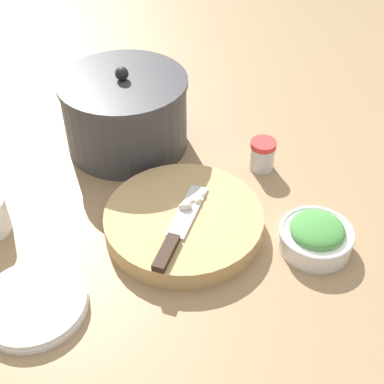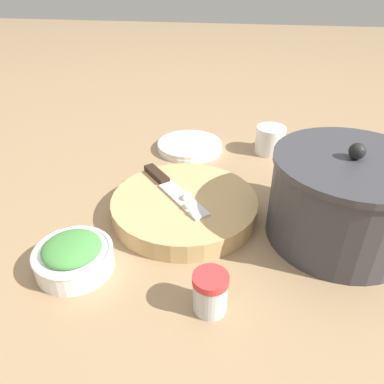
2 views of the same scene
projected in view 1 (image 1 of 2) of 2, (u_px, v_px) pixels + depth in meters
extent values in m
plane|color=#997A56|center=(189.00, 216.00, 1.03)|extent=(5.00, 5.00, 0.00)
cylinder|color=tan|center=(184.00, 221.00, 0.99)|extent=(0.30, 0.30, 0.04)
cube|color=black|center=(166.00, 253.00, 0.90)|extent=(0.08, 0.07, 0.01)
cube|color=silver|center=(188.00, 211.00, 0.98)|extent=(0.13, 0.12, 0.01)
ellipsoid|color=silver|center=(203.00, 193.00, 1.02)|extent=(0.02, 0.02, 0.01)
ellipsoid|color=silver|center=(185.00, 207.00, 0.98)|extent=(0.03, 0.03, 0.02)
ellipsoid|color=#F1E3C4|center=(198.00, 200.00, 1.00)|extent=(0.02, 0.03, 0.01)
ellipsoid|color=silver|center=(190.00, 201.00, 1.00)|extent=(0.02, 0.02, 0.01)
cylinder|color=white|center=(315.00, 239.00, 0.96)|extent=(0.13, 0.13, 0.04)
torus|color=white|center=(317.00, 232.00, 0.95)|extent=(0.13, 0.13, 0.01)
ellipsoid|color=#478E42|center=(317.00, 229.00, 0.94)|extent=(0.10, 0.10, 0.03)
cylinder|color=silver|center=(262.00, 157.00, 1.13)|extent=(0.05, 0.05, 0.06)
cylinder|color=red|center=(263.00, 144.00, 1.11)|extent=(0.05, 0.05, 0.01)
cylinder|color=white|center=(34.00, 306.00, 0.87)|extent=(0.18, 0.18, 0.01)
cylinder|color=white|center=(33.00, 302.00, 0.86)|extent=(0.17, 0.17, 0.01)
cylinder|color=#38383D|center=(126.00, 116.00, 1.16)|extent=(0.26, 0.26, 0.15)
cylinder|color=#38383D|center=(122.00, 82.00, 1.10)|extent=(0.27, 0.27, 0.01)
sphere|color=black|center=(122.00, 74.00, 1.09)|extent=(0.03, 0.03, 0.03)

